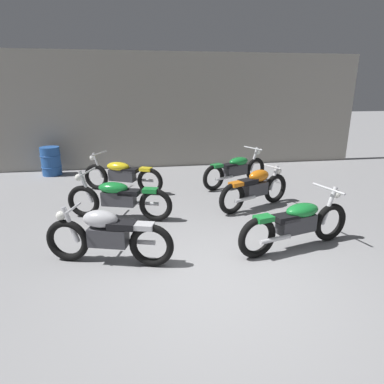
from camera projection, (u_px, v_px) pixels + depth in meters
name	position (u px, v px, depth m)	size (l,w,h in m)	color
ground_plane	(221.00, 281.00, 4.62)	(60.00, 60.00, 0.00)	gray
back_wall	(167.00, 111.00, 10.86)	(12.98, 0.24, 3.60)	#9E998E
motorcycle_left_row_0	(108.00, 235.00, 4.97)	(1.92, 0.73, 0.88)	black
motorcycle_left_row_1	(118.00, 198.00, 6.67)	(2.10, 0.91, 0.97)	black
motorcycle_left_row_2	(122.00, 175.00, 8.43)	(2.00, 1.11, 0.97)	black
motorcycle_right_row_0	(297.00, 223.00, 5.44)	(2.13, 0.84, 0.97)	black
motorcycle_right_row_1	(255.00, 188.00, 7.30)	(1.83, 0.93, 0.88)	black
motorcycle_right_row_2	(236.00, 169.00, 8.97)	(2.00, 1.10, 0.97)	black
oil_drum	(51.00, 161.00, 10.07)	(0.59, 0.59, 0.85)	#23519E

